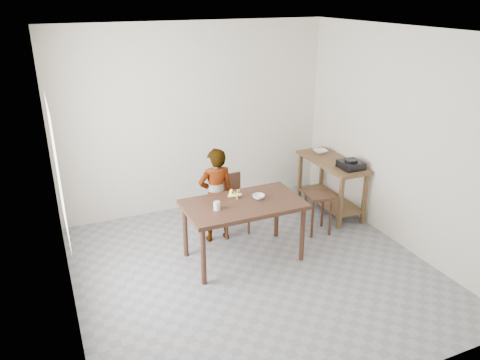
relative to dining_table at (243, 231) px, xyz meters
name	(u,v)px	position (x,y,z in m)	size (l,w,h in m)	color
floor	(254,271)	(0.00, -0.30, -0.40)	(4.00, 4.00, 0.04)	gray
ceiling	(257,29)	(0.00, -0.30, 2.35)	(4.00, 4.00, 0.04)	white
wall_back	(195,119)	(0.00, 1.72, 0.98)	(4.00, 0.04, 2.70)	beige
wall_front	(378,252)	(0.00, -2.32, 0.98)	(4.00, 0.04, 2.70)	beige
wall_left	(56,193)	(-2.02, -0.30, 0.98)	(0.04, 4.00, 2.70)	beige
wall_right	(402,140)	(2.02, -0.30, 0.98)	(0.04, 4.00, 2.70)	beige
window_pane	(57,170)	(-1.97, -0.10, 1.12)	(0.02, 1.10, 1.30)	silver
dining_table	(243,231)	(0.00, 0.00, 0.00)	(1.40, 0.80, 0.75)	#3E2417
prep_counter	(330,186)	(1.72, 0.70, 0.03)	(0.50, 1.20, 0.80)	brown
child	(216,195)	(-0.13, 0.57, 0.26)	(0.46, 0.30, 1.26)	silver
dining_chair	(233,205)	(0.14, 0.67, 0.02)	(0.38, 0.38, 0.79)	#3E2417
stool	(318,213)	(1.19, 0.21, -0.10)	(0.32, 0.32, 0.56)	#3E2417
glass_tumbler	(217,206)	(-0.35, -0.05, 0.42)	(0.08, 0.08, 0.10)	silver
small_bowl	(259,197)	(0.21, 0.03, 0.40)	(0.15, 0.15, 0.05)	silver
banana	(235,195)	(-0.03, 0.18, 0.41)	(0.19, 0.13, 0.07)	#EEDD54
serving_bowl	(320,151)	(1.73, 1.05, 0.45)	(0.21, 0.21, 0.05)	silver
gas_burner	(351,165)	(1.77, 0.33, 0.47)	(0.30, 0.30, 0.10)	black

